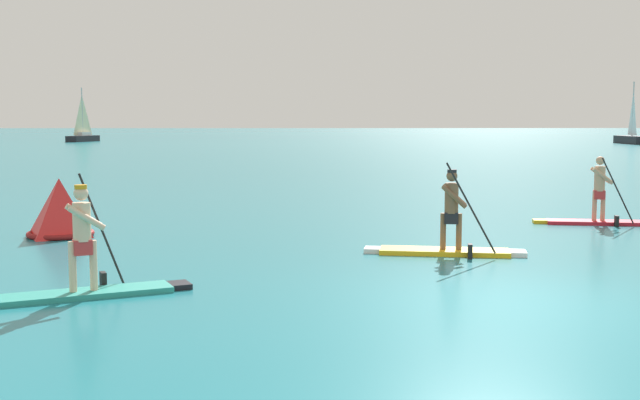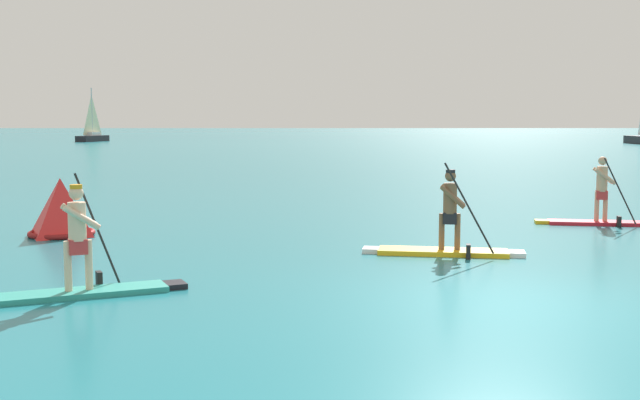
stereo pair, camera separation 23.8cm
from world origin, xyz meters
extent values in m
plane|color=#1E727F|center=(0.00, 0.00, 0.00)|extent=(440.00, 440.00, 0.00)
cube|color=teal|center=(-6.25, 0.39, 0.04)|extent=(2.52, 1.55, 0.08)
cube|color=black|center=(-4.97, 0.95, 0.04)|extent=(0.45, 0.51, 0.08)
cylinder|color=beige|center=(-6.14, 0.43, 0.45)|extent=(0.11, 0.11, 0.74)
cylinder|color=beige|center=(-6.41, 0.32, 0.45)|extent=(0.11, 0.11, 0.74)
cube|color=red|center=(-6.28, 0.38, 0.73)|extent=(0.33, 0.31, 0.22)
cylinder|color=beige|center=(-6.28, 0.38, 1.11)|extent=(0.26, 0.26, 0.56)
sphere|color=beige|center=(-6.28, 0.38, 1.52)|extent=(0.21, 0.21, 0.21)
cylinder|color=orange|center=(-6.28, 0.38, 1.62)|extent=(0.18, 0.18, 0.06)
cylinder|color=beige|center=(-6.29, 0.54, 1.17)|extent=(0.51, 0.31, 0.41)
cylinder|color=beige|center=(-6.17, 0.26, 1.17)|extent=(0.51, 0.31, 0.41)
cylinder|color=black|center=(-6.12, 0.89, 0.92)|extent=(0.61, 0.29, 1.76)
cube|color=black|center=(-6.12, 0.89, 0.10)|extent=(0.15, 0.22, 0.32)
cube|color=yellow|center=(-0.32, 3.96, 0.05)|extent=(2.55, 1.09, 0.09)
cube|color=white|center=(1.05, 3.73, 0.05)|extent=(0.38, 0.52, 0.09)
cube|color=white|center=(-1.69, 4.19, 0.05)|extent=(0.37, 0.46, 0.09)
cylinder|color=brown|center=(-0.05, 3.91, 0.44)|extent=(0.11, 0.11, 0.70)
cylinder|color=brown|center=(-0.35, 3.96, 0.44)|extent=(0.11, 0.11, 0.70)
cube|color=black|center=(-0.20, 3.94, 0.70)|extent=(0.29, 0.26, 0.22)
cylinder|color=brown|center=(-0.20, 3.94, 1.09)|extent=(0.26, 0.26, 0.58)
sphere|color=brown|center=(-0.20, 3.94, 1.51)|extent=(0.21, 0.21, 0.21)
cylinder|color=black|center=(-0.20, 3.94, 1.61)|extent=(0.18, 0.18, 0.06)
cylinder|color=brown|center=(-0.13, 4.08, 1.13)|extent=(0.50, 0.17, 0.46)
cylinder|color=brown|center=(-0.18, 3.78, 1.13)|extent=(0.50, 0.17, 0.46)
cylinder|color=black|center=(0.07, 3.44, 0.95)|extent=(0.93, 0.19, 1.69)
cube|color=black|center=(0.07, 3.44, 0.11)|extent=(0.11, 0.21, 0.32)
cube|color=red|center=(4.34, 8.24, 0.04)|extent=(2.69, 1.06, 0.09)
cube|color=yellow|center=(2.89, 8.49, 0.04)|extent=(0.39, 0.43, 0.09)
cylinder|color=tan|center=(4.38, 8.24, 0.46)|extent=(0.11, 0.11, 0.74)
cylinder|color=tan|center=(4.18, 8.27, 0.46)|extent=(0.11, 0.11, 0.74)
cube|color=red|center=(4.28, 8.25, 0.74)|extent=(0.29, 0.26, 0.22)
cylinder|color=tan|center=(4.28, 8.25, 1.13)|extent=(0.26, 0.26, 0.62)
sphere|color=tan|center=(4.28, 8.25, 1.58)|extent=(0.21, 0.21, 0.21)
cylinder|color=tan|center=(4.35, 8.39, 1.21)|extent=(0.52, 0.18, 0.43)
cylinder|color=tan|center=(4.30, 8.09, 1.21)|extent=(0.52, 0.18, 0.43)
cylinder|color=black|center=(4.55, 7.78, 0.88)|extent=(0.79, 0.17, 1.59)
cube|color=black|center=(4.55, 7.78, 0.11)|extent=(0.11, 0.21, 0.32)
pyramid|color=red|center=(-8.45, 6.48, 0.65)|extent=(1.56, 1.56, 1.30)
torus|color=maroon|center=(-8.45, 6.48, 0.06)|extent=(1.46, 1.46, 0.12)
cube|color=black|center=(-28.46, 81.93, 0.34)|extent=(2.67, 5.57, 0.69)
cylinder|color=#B2B2B7|center=(-28.46, 81.93, 3.45)|extent=(0.12, 0.12, 5.52)
pyramid|color=beige|center=(-28.46, 81.93, 3.11)|extent=(0.99, 2.28, 4.66)
cube|color=silver|center=(-28.46, 81.93, 0.89)|extent=(1.42, 2.12, 0.41)
cube|color=black|center=(31.61, 72.04, 0.42)|extent=(1.66, 6.18, 0.83)
cylinder|color=#B2B2B7|center=(31.61, 72.04, 3.66)|extent=(0.12, 0.12, 5.66)
pyramid|color=white|center=(31.61, 72.04, 3.28)|extent=(0.54, 2.75, 4.69)
camera|label=1|loc=(-3.06, -11.21, 2.60)|focal=44.80mm
camera|label=2|loc=(-2.82, -11.21, 2.60)|focal=44.80mm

